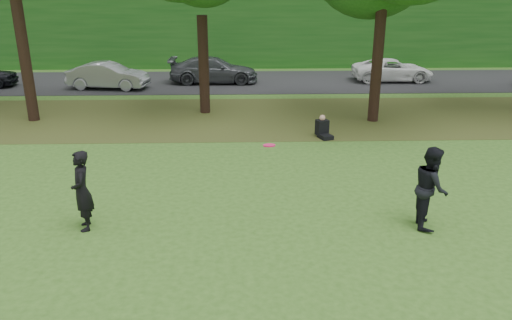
{
  "coord_description": "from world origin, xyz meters",
  "views": [
    {
      "loc": [
        -1.44,
        -7.48,
        5.4
      ],
      "look_at": [
        -1.08,
        3.98,
        1.3
      ],
      "focal_mm": 35.0,
      "sensor_mm": 36.0,
      "label": 1
    }
  ],
  "objects_px": {
    "player_left": "(82,191)",
    "player_right": "(431,187)",
    "seated_person": "(323,129)",
    "frisbee": "(269,145)"
  },
  "relations": [
    {
      "from": "seated_person",
      "to": "player_right",
      "type": "bearing_deg",
      "value": -98.9
    },
    {
      "from": "player_right",
      "to": "frisbee",
      "type": "relative_size",
      "value": 5.09
    },
    {
      "from": "player_right",
      "to": "frisbee",
      "type": "bearing_deg",
      "value": 103.46
    },
    {
      "from": "player_right",
      "to": "seated_person",
      "type": "distance_m",
      "value": 7.25
    },
    {
      "from": "player_left",
      "to": "seated_person",
      "type": "bearing_deg",
      "value": 119.36
    },
    {
      "from": "player_left",
      "to": "player_right",
      "type": "bearing_deg",
      "value": 72.08
    },
    {
      "from": "seated_person",
      "to": "player_left",
      "type": "bearing_deg",
      "value": -152.9
    },
    {
      "from": "frisbee",
      "to": "seated_person",
      "type": "height_order",
      "value": "frisbee"
    },
    {
      "from": "frisbee",
      "to": "seated_person",
      "type": "relative_size",
      "value": 0.46
    },
    {
      "from": "player_left",
      "to": "seated_person",
      "type": "xyz_separation_m",
      "value": [
        6.63,
        7.0,
        -0.63
      ]
    }
  ]
}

